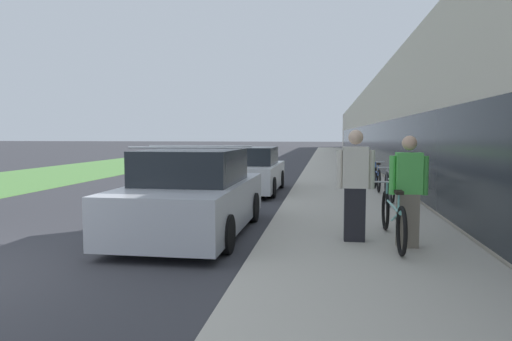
{
  "coord_description": "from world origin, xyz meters",
  "views": [
    {
      "loc": [
        4.85,
        -4.71,
        1.81
      ],
      "look_at": [
        2.11,
        13.08,
        0.38
      ],
      "focal_mm": 32.0,
      "sensor_mm": 36.0,
      "label": 1
    }
  ],
  "objects_px": {
    "bike_rack_hoop": "(388,184)",
    "cruiser_bike_nearest": "(390,186)",
    "parked_sedan_curbside": "(193,196)",
    "vintage_roadster_curbside": "(251,172)",
    "person_rider": "(408,191)",
    "cruiser_bike_middle": "(377,178)",
    "person_bystander": "(355,185)",
    "tandem_bicycle": "(393,218)"
  },
  "relations": [
    {
      "from": "cruiser_bike_nearest",
      "to": "vintage_roadster_curbside",
      "type": "xyz_separation_m",
      "value": [
        -3.94,
        1.91,
        0.18
      ]
    },
    {
      "from": "person_bystander",
      "to": "cruiser_bike_nearest",
      "type": "bearing_deg",
      "value": 76.14
    },
    {
      "from": "person_rider",
      "to": "vintage_roadster_curbside",
      "type": "height_order",
      "value": "person_rider"
    },
    {
      "from": "cruiser_bike_nearest",
      "to": "cruiser_bike_middle",
      "type": "xyz_separation_m",
      "value": [
        -0.1,
        2.07,
        0.01
      ]
    },
    {
      "from": "bike_rack_hoop",
      "to": "cruiser_bike_nearest",
      "type": "relative_size",
      "value": 0.49
    },
    {
      "from": "person_rider",
      "to": "parked_sedan_curbside",
      "type": "height_order",
      "value": "person_rider"
    },
    {
      "from": "person_rider",
      "to": "vintage_roadster_curbside",
      "type": "distance_m",
      "value": 7.8
    },
    {
      "from": "person_rider",
      "to": "person_bystander",
      "type": "height_order",
      "value": "person_bystander"
    },
    {
      "from": "parked_sedan_curbside",
      "to": "person_bystander",
      "type": "bearing_deg",
      "value": -11.75
    },
    {
      "from": "cruiser_bike_nearest",
      "to": "vintage_roadster_curbside",
      "type": "bearing_deg",
      "value": 154.09
    },
    {
      "from": "bike_rack_hoop",
      "to": "cruiser_bike_nearest",
      "type": "bearing_deg",
      "value": 80.59
    },
    {
      "from": "tandem_bicycle",
      "to": "bike_rack_hoop",
      "type": "bearing_deg",
      "value": 83.69
    },
    {
      "from": "person_rider",
      "to": "vintage_roadster_curbside",
      "type": "relative_size",
      "value": 0.41
    },
    {
      "from": "person_rider",
      "to": "person_bystander",
      "type": "relative_size",
      "value": 0.95
    },
    {
      "from": "person_bystander",
      "to": "bike_rack_hoop",
      "type": "height_order",
      "value": "person_bystander"
    },
    {
      "from": "cruiser_bike_nearest",
      "to": "parked_sedan_curbside",
      "type": "xyz_separation_m",
      "value": [
        -4.01,
        -4.17,
        0.23
      ]
    },
    {
      "from": "person_rider",
      "to": "bike_rack_hoop",
      "type": "xyz_separation_m",
      "value": [
        0.24,
        4.01,
        -0.33
      ]
    },
    {
      "from": "person_bystander",
      "to": "parked_sedan_curbside",
      "type": "height_order",
      "value": "person_bystander"
    },
    {
      "from": "cruiser_bike_nearest",
      "to": "vintage_roadster_curbside",
      "type": "relative_size",
      "value": 0.42
    },
    {
      "from": "person_bystander",
      "to": "person_rider",
      "type": "bearing_deg",
      "value": -19.68
    },
    {
      "from": "parked_sedan_curbside",
      "to": "vintage_roadster_curbside",
      "type": "xyz_separation_m",
      "value": [
        0.07,
        6.08,
        -0.05
      ]
    },
    {
      "from": "cruiser_bike_middle",
      "to": "person_bystander",
      "type": "bearing_deg",
      "value": -98.93
    },
    {
      "from": "tandem_bicycle",
      "to": "bike_rack_hoop",
      "type": "xyz_separation_m",
      "value": [
        0.41,
        3.71,
        0.14
      ]
    },
    {
      "from": "bike_rack_hoop",
      "to": "vintage_roadster_curbside",
      "type": "xyz_separation_m",
      "value": [
        -3.77,
        2.93,
        0.02
      ]
    },
    {
      "from": "person_bystander",
      "to": "cruiser_bike_nearest",
      "type": "distance_m",
      "value": 4.93
    },
    {
      "from": "person_rider",
      "to": "cruiser_bike_nearest",
      "type": "relative_size",
      "value": 0.97
    },
    {
      "from": "parked_sedan_curbside",
      "to": "vintage_roadster_curbside",
      "type": "height_order",
      "value": "parked_sedan_curbside"
    },
    {
      "from": "bike_rack_hoop",
      "to": "vintage_roadster_curbside",
      "type": "relative_size",
      "value": 0.21
    },
    {
      "from": "person_rider",
      "to": "person_bystander",
      "type": "xyz_separation_m",
      "value": [
        -0.77,
        0.27,
        0.05
      ]
    },
    {
      "from": "cruiser_bike_nearest",
      "to": "cruiser_bike_middle",
      "type": "height_order",
      "value": "cruiser_bike_middle"
    },
    {
      "from": "person_rider",
      "to": "cruiser_bike_middle",
      "type": "distance_m",
      "value": 7.12
    },
    {
      "from": "tandem_bicycle",
      "to": "vintage_roadster_curbside",
      "type": "xyz_separation_m",
      "value": [
        -3.36,
        6.64,
        0.16
      ]
    },
    {
      "from": "person_rider",
      "to": "parked_sedan_curbside",
      "type": "distance_m",
      "value": 3.72
    },
    {
      "from": "tandem_bicycle",
      "to": "person_rider",
      "type": "height_order",
      "value": "person_rider"
    },
    {
      "from": "person_rider",
      "to": "cruiser_bike_nearest",
      "type": "bearing_deg",
      "value": 85.39
    },
    {
      "from": "person_bystander",
      "to": "cruiser_bike_nearest",
      "type": "height_order",
      "value": "person_bystander"
    },
    {
      "from": "vintage_roadster_curbside",
      "to": "tandem_bicycle",
      "type": "bearing_deg",
      "value": -63.17
    },
    {
      "from": "cruiser_bike_middle",
      "to": "vintage_roadster_curbside",
      "type": "height_order",
      "value": "vintage_roadster_curbside"
    },
    {
      "from": "cruiser_bike_middle",
      "to": "parked_sedan_curbside",
      "type": "xyz_separation_m",
      "value": [
        -3.91,
        -6.23,
        0.22
      ]
    },
    {
      "from": "tandem_bicycle",
      "to": "vintage_roadster_curbside",
      "type": "relative_size",
      "value": 0.61
    },
    {
      "from": "tandem_bicycle",
      "to": "person_rider",
      "type": "relative_size",
      "value": 1.47
    },
    {
      "from": "bike_rack_hoop",
      "to": "cruiser_bike_nearest",
      "type": "height_order",
      "value": "bike_rack_hoop"
    }
  ]
}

